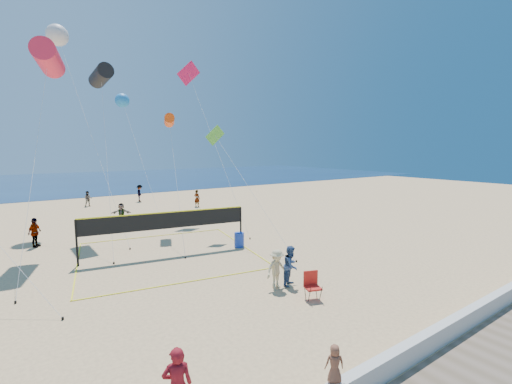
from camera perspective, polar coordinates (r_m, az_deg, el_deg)
ground at (r=11.34m, az=2.84°, el=-23.40°), size 120.00×120.00×0.00m
ocean at (r=70.22m, az=-29.66°, el=1.52°), size 140.00×50.00×0.03m
toddler at (r=8.66m, az=12.96°, el=-26.12°), size 0.51×0.46×0.87m
bystander_a at (r=14.93m, az=5.83°, el=-12.09°), size 1.04×0.96×1.70m
bystander_b at (r=14.60m, az=3.49°, el=-12.66°), size 1.09×0.67×1.63m
far_person_0 at (r=24.14m, az=-32.96°, el=-5.69°), size 0.96×1.08×1.75m
far_person_1 at (r=28.65m, az=-21.52°, el=-3.33°), size 1.54×1.06×1.60m
far_person_2 at (r=34.85m, az=-9.81°, el=-1.05°), size 0.67×0.74×1.70m
far_person_3 at (r=38.56m, az=-26.20°, el=-1.01°), size 0.87×0.75×1.56m
far_person_4 at (r=39.92m, az=-18.80°, el=-0.19°), size 1.09×1.37×1.85m
camp_chair at (r=13.83m, az=9.29°, el=-14.82°), size 0.73×0.84×1.19m
trash_barrel at (r=20.46m, az=-2.82°, el=-7.97°), size 0.68×0.68×0.86m
volleyball_net at (r=19.33m, az=-14.70°, el=-5.41°), size 10.29×10.17×2.39m
kite_0 at (r=23.45m, az=-31.33°, el=18.46°), size 3.25×9.31×11.59m
kite_1 at (r=26.11m, az=-24.42°, el=17.22°), size 1.96×8.70×11.29m
kite_2 at (r=24.91m, az=-14.25°, el=11.47°), size 2.50×7.59×8.19m
kite_4 at (r=22.64m, az=-6.06°, el=8.18°), size 1.42×7.81×7.38m
kite_5 at (r=30.05m, az=-10.81°, el=17.98°), size 2.10×9.67×13.06m
kite_6 at (r=31.26m, az=-30.21°, el=21.64°), size 2.88×11.00×14.85m
kite_7 at (r=33.31m, az=-21.40°, el=14.01°), size 1.58×8.97×10.63m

